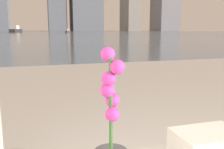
{
  "coord_description": "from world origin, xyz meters",
  "views": [
    {
      "loc": [
        -0.72,
        0.07,
        0.98
      ],
      "look_at": [
        -0.1,
        2.15,
        0.58
      ],
      "focal_mm": 40.0,
      "sensor_mm": 36.0,
      "label": 1
    }
  ],
  "objects": [
    {
      "name": "harbor_boat_0",
      "position": [
        6.95,
        65.18,
        0.41
      ],
      "size": [
        1.16,
        3.04,
        1.13
      ],
      "color": "#4C4C51",
      "rests_on": "harbor_water"
    },
    {
      "name": "harbor_water",
      "position": [
        0.0,
        62.0,
        0.01
      ],
      "size": [
        180.0,
        110.0,
        0.01
      ],
      "color": "slate",
      "rests_on": "ground_plane"
    },
    {
      "name": "towel_stack",
      "position": [
        -0.15,
        0.78,
        0.56
      ],
      "size": [
        0.24,
        0.16,
        0.12
      ],
      "color": "silver",
      "rests_on": "bathtub"
    },
    {
      "name": "harbor_boat_2",
      "position": [
        -6.76,
        82.27,
        0.74
      ],
      "size": [
        3.61,
        5.81,
        2.06
      ],
      "color": "#2D2D33",
      "rests_on": "harbor_water"
    },
    {
      "name": "potted_orchid",
      "position": [
        -0.51,
        0.8,
        0.64
      ],
      "size": [
        0.11,
        0.11,
        0.43
      ],
      "color": "#4C4C4C",
      "rests_on": "bathtub"
    }
  ]
}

